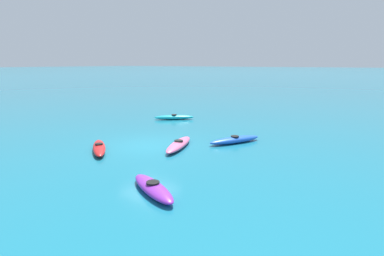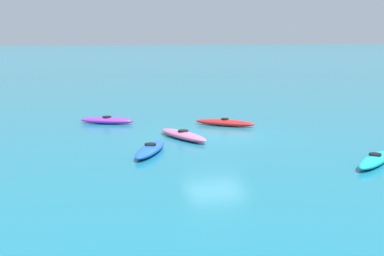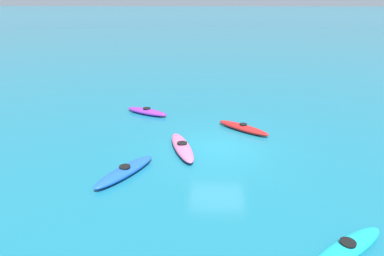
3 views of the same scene
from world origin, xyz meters
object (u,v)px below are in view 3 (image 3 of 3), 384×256
kayak_cyan (347,248)px  kayak_pink (182,147)px  kayak_purple (147,111)px  kayak_red (243,128)px  kayak_blue (125,171)px

kayak_cyan → kayak_pink: bearing=-142.0°
kayak_purple → kayak_cyan: 13.02m
kayak_red → kayak_cyan: bearing=13.0°
kayak_cyan → kayak_red: size_ratio=1.02×
kayak_blue → kayak_cyan: bearing=60.5°
kayak_pink → kayak_red: size_ratio=1.24×
kayak_purple → kayak_red: same height
kayak_pink → kayak_red: 3.74m
kayak_red → kayak_purple: bearing=-113.7°
kayak_red → kayak_blue: bearing=-43.8°
kayak_purple → kayak_cyan: (10.87, 7.16, -0.00)m
kayak_purple → kayak_blue: 7.14m
kayak_pink → kayak_red: (-2.52, 2.76, -0.00)m
kayak_pink → kayak_cyan: 7.70m
kayak_pink → kayak_blue: size_ratio=1.09×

